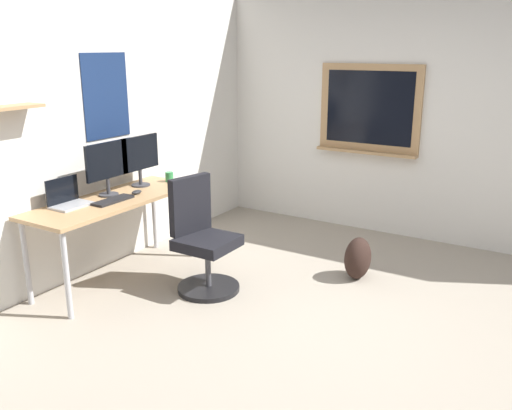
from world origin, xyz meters
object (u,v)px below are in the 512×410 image
at_px(office_chair, 202,243).
at_px(laptop, 68,199).
at_px(coffee_mug, 169,177).
at_px(computer_mouse, 137,192).
at_px(backpack, 358,258).
at_px(keyboard, 113,200).
at_px(desk, 115,206).
at_px(monitor_secondary, 140,157).
at_px(monitor_primary, 107,165).

height_order(office_chair, laptop, laptop).
bearing_deg(coffee_mug, office_chair, -123.27).
height_order(computer_mouse, coffee_mug, coffee_mug).
xyz_separation_m(laptop, backpack, (1.45, -1.94, -0.60)).
bearing_deg(office_chair, keyboard, 113.06).
distance_m(desk, keyboard, 0.14).
relative_size(monitor_secondary, backpack, 1.24).
relative_size(monitor_primary, coffee_mug, 5.04).
bearing_deg(desk, coffee_mug, -1.86).
xyz_separation_m(desk, computer_mouse, (0.20, -0.07, 0.09)).
height_order(desk, backpack, desk).
bearing_deg(backpack, coffee_mug, 102.29).
distance_m(office_chair, monitor_secondary, 1.07).
xyz_separation_m(coffee_mug, backpack, (0.39, -1.78, -0.59)).
relative_size(monitor_primary, keyboard, 1.25).
xyz_separation_m(office_chair, coffee_mug, (0.49, 0.74, 0.37)).
bearing_deg(computer_mouse, monitor_secondary, 34.66).
distance_m(monitor_primary, backpack, 2.31).
bearing_deg(monitor_primary, desk, -113.23).
bearing_deg(desk, computer_mouse, -19.98).
distance_m(desk, monitor_secondary, 0.57).
height_order(keyboard, backpack, keyboard).
bearing_deg(desk, monitor_primary, 66.77).
distance_m(computer_mouse, backpack, 2.02).
height_order(office_chair, computer_mouse, office_chair).
xyz_separation_m(office_chair, laptop, (-0.57, 0.90, 0.38)).
bearing_deg(monitor_primary, backpack, -61.04).
bearing_deg(desk, laptop, 158.55).
bearing_deg(keyboard, monitor_primary, 54.13).
relative_size(office_chair, coffee_mug, 10.33).
relative_size(office_chair, laptop, 3.06).
xyz_separation_m(monitor_secondary, computer_mouse, (-0.24, -0.17, -0.25)).
relative_size(laptop, coffee_mug, 3.37).
bearing_deg(laptop, backpack, -53.29).
bearing_deg(computer_mouse, desk, 160.02).
xyz_separation_m(keyboard, backpack, (1.17, -1.73, -0.55)).
xyz_separation_m(computer_mouse, backpack, (0.89, -1.73, -0.56)).
bearing_deg(desk, keyboard, -137.72).
bearing_deg(backpack, monitor_primary, 118.96).
relative_size(laptop, backpack, 0.83).
distance_m(monitor_secondary, backpack, 2.16).
bearing_deg(coffee_mug, backpack, -77.71).
xyz_separation_m(laptop, monitor_secondary, (0.80, -0.05, 0.22)).
xyz_separation_m(monitor_primary, coffee_mug, (0.66, -0.12, -0.22)).
height_order(desk, monitor_secondary, monitor_secondary).
distance_m(desk, office_chair, 0.83).
bearing_deg(desk, monitor_secondary, 11.96).
xyz_separation_m(keyboard, coffee_mug, (0.78, 0.05, 0.04)).
relative_size(desk, laptop, 5.16).
height_order(office_chair, monitor_primary, monitor_primary).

